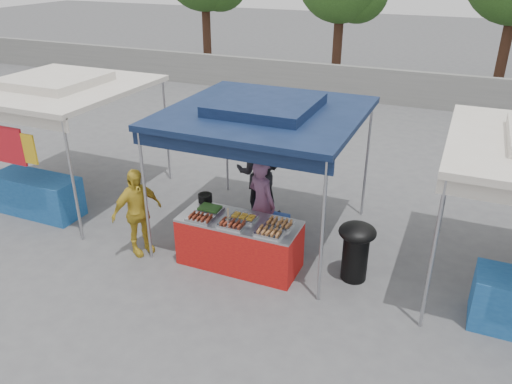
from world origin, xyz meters
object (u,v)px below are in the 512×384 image
at_px(wok_burner, 356,247).
at_px(vendor_woman, 262,203).
at_px(customer_person, 137,212).
at_px(helper_man, 259,173).
at_px(cooking_pot, 205,198).
at_px(vendor_table, 239,243).

relative_size(wok_burner, vendor_woman, 0.61).
distance_m(wok_burner, customer_person, 3.69).
distance_m(wok_burner, helper_man, 2.66).
bearing_deg(helper_man, cooking_pot, 56.66).
xyz_separation_m(vendor_woman, helper_man, (-0.47, 0.99, 0.11)).
height_order(cooking_pot, customer_person, customer_person).
bearing_deg(cooking_pot, vendor_table, -24.66).
bearing_deg(vendor_woman, vendor_table, 108.55).
bearing_deg(helper_man, vendor_woman, 99.58).
height_order(helper_man, customer_person, helper_man).
bearing_deg(customer_person, vendor_table, -53.91).
relative_size(vendor_woman, customer_person, 1.04).
distance_m(helper_man, customer_person, 2.50).
bearing_deg(vendor_table, vendor_woman, 84.00).
distance_m(cooking_pot, vendor_woman, 0.99).
xyz_separation_m(vendor_woman, customer_person, (-1.85, -1.09, -0.03)).
bearing_deg(helper_man, vendor_table, 86.68).
height_order(wok_burner, customer_person, customer_person).
bearing_deg(vendor_woman, customer_person, 55.11).
height_order(cooking_pot, wok_burner, wok_burner).
height_order(vendor_woman, helper_man, helper_man).
bearing_deg(vendor_woman, helper_man, -40.08).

